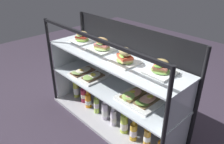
% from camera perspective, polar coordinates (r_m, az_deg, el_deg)
% --- Properties ---
extents(ground_plane, '(6.00, 6.00, 0.02)m').
position_cam_1_polar(ground_plane, '(2.24, 0.00, -12.81)').
color(ground_plane, '#332A38').
rests_on(ground_plane, ground).
extents(case_base_deck, '(1.42, 0.44, 0.03)m').
position_cam_1_polar(case_base_deck, '(2.22, 0.00, -12.31)').
color(case_base_deck, '#B4B3B9').
rests_on(case_base_deck, ground).
extents(case_frame, '(1.42, 0.44, 0.93)m').
position_cam_1_polar(case_frame, '(2.04, 2.97, 0.04)').
color(case_frame, black).
rests_on(case_frame, ground).
extents(riser_lower_tier, '(1.36, 0.38, 0.36)m').
position_cam_1_polar(riser_lower_tier, '(2.10, 0.00, -8.24)').
color(riser_lower_tier, silver).
rests_on(riser_lower_tier, case_base_deck).
extents(shelf_lower_glass, '(1.38, 0.40, 0.01)m').
position_cam_1_polar(shelf_lower_glass, '(2.00, 0.00, -3.93)').
color(shelf_lower_glass, silver).
rests_on(shelf_lower_glass, riser_lower_tier).
extents(riser_upper_tier, '(1.36, 0.38, 0.28)m').
position_cam_1_polar(riser_upper_tier, '(1.93, 0.00, -0.19)').
color(riser_upper_tier, silver).
rests_on(riser_upper_tier, shelf_lower_glass).
extents(shelf_upper_glass, '(1.38, 0.40, 0.01)m').
position_cam_1_polar(shelf_upper_glass, '(1.86, 0.00, 3.83)').
color(shelf_upper_glass, silver).
rests_on(shelf_upper_glass, riser_upper_tier).
extents(plated_roll_sandwich_mid_right, '(0.20, 0.20, 0.10)m').
position_cam_1_polar(plated_roll_sandwich_mid_right, '(2.20, -7.72, 8.65)').
color(plated_roll_sandwich_mid_right, white).
rests_on(plated_roll_sandwich_mid_right, shelf_upper_glass).
extents(plated_roll_sandwich_right_of_center, '(0.20, 0.20, 0.12)m').
position_cam_1_polar(plated_roll_sandwich_right_of_center, '(1.96, -2.64, 6.66)').
color(plated_roll_sandwich_right_of_center, white).
rests_on(plated_roll_sandwich_right_of_center, shelf_upper_glass).
extents(plated_roll_sandwich_far_right, '(0.20, 0.20, 0.13)m').
position_cam_1_polar(plated_roll_sandwich_far_right, '(1.73, 3.33, 3.84)').
color(plated_roll_sandwich_far_right, white).
rests_on(plated_roll_sandwich_far_right, shelf_upper_glass).
extents(plated_roll_sandwich_near_left_corner, '(0.20, 0.20, 0.11)m').
position_cam_1_polar(plated_roll_sandwich_near_left_corner, '(1.60, 12.39, 0.81)').
color(plated_roll_sandwich_near_left_corner, white).
rests_on(plated_roll_sandwich_near_left_corner, shelf_upper_glass).
extents(open_sandwich_tray_mid_left, '(0.34, 0.30, 0.06)m').
position_cam_1_polar(open_sandwich_tray_mid_left, '(2.18, -6.23, -0.51)').
color(open_sandwich_tray_mid_left, white).
rests_on(open_sandwich_tray_mid_left, shelf_lower_glass).
extents(open_sandwich_tray_near_left_corner, '(0.34, 0.29, 0.06)m').
position_cam_1_polar(open_sandwich_tray_near_left_corner, '(1.82, 7.20, -6.65)').
color(open_sandwich_tray_near_left_corner, white).
rests_on(open_sandwich_tray_near_left_corner, shelf_lower_glass).
extents(juice_bottle_front_right_end, '(0.07, 0.07, 0.24)m').
position_cam_1_polar(juice_bottle_front_right_end, '(2.51, -9.18, -4.33)').
color(juice_bottle_front_right_end, '#BACA43').
rests_on(juice_bottle_front_right_end, case_base_deck).
extents(juice_bottle_front_middle, '(0.07, 0.07, 0.21)m').
position_cam_1_polar(juice_bottle_front_middle, '(2.42, -7.24, -5.80)').
color(juice_bottle_front_middle, '#A02541').
rests_on(juice_bottle_front_middle, case_base_deck).
extents(juice_bottle_back_left, '(0.06, 0.06, 0.20)m').
position_cam_1_polar(juice_bottle_back_left, '(2.34, -6.13, -7.30)').
color(juice_bottle_back_left, orange).
rests_on(juice_bottle_back_left, case_base_deck).
extents(juice_bottle_front_second, '(0.06, 0.06, 0.22)m').
position_cam_1_polar(juice_bottle_front_second, '(2.25, -3.99, -8.38)').
color(juice_bottle_front_second, '#B2D956').
rests_on(juice_bottle_front_second, case_base_deck).
extents(juice_bottle_back_center, '(0.06, 0.06, 0.22)m').
position_cam_1_polar(juice_bottle_back_center, '(2.16, -1.83, -9.97)').
color(juice_bottle_back_center, white).
rests_on(juice_bottle_back_center, case_base_deck).
extents(juice_bottle_back_right, '(0.06, 0.06, 0.21)m').
position_cam_1_polar(juice_bottle_back_right, '(2.10, 0.39, -11.59)').
color(juice_bottle_back_right, white).
rests_on(juice_bottle_back_right, case_base_deck).
extents(juice_bottle_front_fourth, '(0.07, 0.07, 0.23)m').
position_cam_1_polar(juice_bottle_front_fourth, '(2.02, 3.15, -13.05)').
color(juice_bottle_front_fourth, '#B9D744').
rests_on(juice_bottle_front_fourth, case_base_deck).
extents(juice_bottle_near_post, '(0.06, 0.06, 0.22)m').
position_cam_1_polar(juice_bottle_near_post, '(1.96, 5.55, -14.98)').
color(juice_bottle_near_post, gold).
rests_on(juice_bottle_near_post, case_base_deck).
extents(juice_bottle_tucked_behind, '(0.06, 0.06, 0.22)m').
position_cam_1_polar(juice_bottle_tucked_behind, '(1.91, 9.03, -16.28)').
color(juice_bottle_tucked_behind, gold).
rests_on(juice_bottle_tucked_behind, case_base_deck).
extents(orange_fruit_beside_bottles, '(0.07, 0.07, 0.07)m').
position_cam_1_polar(orange_fruit_beside_bottles, '(1.97, 12.73, -17.47)').
color(orange_fruit_beside_bottles, orange).
rests_on(orange_fruit_beside_bottles, case_base_deck).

